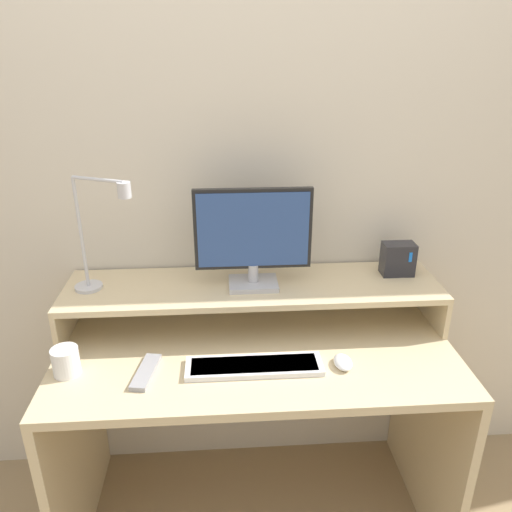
{
  "coord_description": "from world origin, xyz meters",
  "views": [
    {
      "loc": [
        -0.1,
        -1.12,
        1.74
      ],
      "look_at": [
        0.0,
        0.36,
        1.11
      ],
      "focal_mm": 35.0,
      "sensor_mm": 36.0,
      "label": 1
    }
  ],
  "objects_px": {
    "monitor": "(254,236)",
    "mug": "(66,361)",
    "mouse": "(343,362)",
    "desk_lamp": "(99,238)",
    "keyboard": "(254,366)",
    "remote_control": "(146,372)",
    "router_dock": "(398,259)"
  },
  "relations": [
    {
      "from": "monitor",
      "to": "mug",
      "type": "relative_size",
      "value": 4.47
    },
    {
      "from": "mouse",
      "to": "mug",
      "type": "xyz_separation_m",
      "value": [
        -0.88,
        0.02,
        0.03
      ]
    },
    {
      "from": "desk_lamp",
      "to": "mouse",
      "type": "bearing_deg",
      "value": -18.86
    },
    {
      "from": "desk_lamp",
      "to": "mug",
      "type": "relative_size",
      "value": 4.5
    },
    {
      "from": "keyboard",
      "to": "mug",
      "type": "bearing_deg",
      "value": 178.45
    },
    {
      "from": "monitor",
      "to": "mouse",
      "type": "bearing_deg",
      "value": -46.16
    },
    {
      "from": "monitor",
      "to": "mouse",
      "type": "distance_m",
      "value": 0.51
    },
    {
      "from": "monitor",
      "to": "remote_control",
      "type": "xyz_separation_m",
      "value": [
        -0.36,
        -0.28,
        -0.34
      ]
    },
    {
      "from": "monitor",
      "to": "keyboard",
      "type": "distance_m",
      "value": 0.44
    },
    {
      "from": "remote_control",
      "to": "mug",
      "type": "xyz_separation_m",
      "value": [
        -0.25,
        0.02,
        0.04
      ]
    },
    {
      "from": "keyboard",
      "to": "desk_lamp",
      "type": "bearing_deg",
      "value": 152.22
    },
    {
      "from": "desk_lamp",
      "to": "mug",
      "type": "distance_m",
      "value": 0.41
    },
    {
      "from": "keyboard",
      "to": "router_dock",
      "type": "bearing_deg",
      "value": 30.95
    },
    {
      "from": "remote_control",
      "to": "mug",
      "type": "relative_size",
      "value": 2.04
    },
    {
      "from": "desk_lamp",
      "to": "remote_control",
      "type": "distance_m",
      "value": 0.47
    },
    {
      "from": "remote_control",
      "to": "router_dock",
      "type": "bearing_deg",
      "value": 20.67
    },
    {
      "from": "desk_lamp",
      "to": "mouse",
      "type": "xyz_separation_m",
      "value": [
        0.79,
        -0.27,
        -0.35
      ]
    },
    {
      "from": "monitor",
      "to": "router_dock",
      "type": "height_order",
      "value": "monitor"
    },
    {
      "from": "router_dock",
      "to": "keyboard",
      "type": "xyz_separation_m",
      "value": [
        -0.56,
        -0.34,
        -0.21
      ]
    },
    {
      "from": "router_dock",
      "to": "mug",
      "type": "bearing_deg",
      "value": -164.47
    },
    {
      "from": "desk_lamp",
      "to": "mug",
      "type": "xyz_separation_m",
      "value": [
        -0.09,
        -0.25,
        -0.32
      ]
    },
    {
      "from": "monitor",
      "to": "desk_lamp",
      "type": "xyz_separation_m",
      "value": [
        -0.52,
        -0.01,
        0.01
      ]
    },
    {
      "from": "keyboard",
      "to": "remote_control",
      "type": "xyz_separation_m",
      "value": [
        -0.34,
        -0.0,
        -0.0
      ]
    },
    {
      "from": "monitor",
      "to": "remote_control",
      "type": "distance_m",
      "value": 0.57
    },
    {
      "from": "router_dock",
      "to": "remote_control",
      "type": "distance_m",
      "value": 0.99
    },
    {
      "from": "router_dock",
      "to": "mug",
      "type": "height_order",
      "value": "router_dock"
    },
    {
      "from": "monitor",
      "to": "keyboard",
      "type": "bearing_deg",
      "value": -93.88
    },
    {
      "from": "mug",
      "to": "monitor",
      "type": "bearing_deg",
      "value": 23.04
    },
    {
      "from": "keyboard",
      "to": "mouse",
      "type": "xyz_separation_m",
      "value": [
        0.29,
        -0.0,
        0.0
      ]
    },
    {
      "from": "monitor",
      "to": "remote_control",
      "type": "relative_size",
      "value": 2.19
    },
    {
      "from": "mouse",
      "to": "remote_control",
      "type": "relative_size",
      "value": 0.49
    },
    {
      "from": "monitor",
      "to": "keyboard",
      "type": "height_order",
      "value": "monitor"
    }
  ]
}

